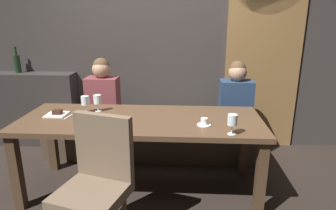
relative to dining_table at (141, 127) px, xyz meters
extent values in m
plane|color=black|center=(0.00, 0.00, -0.65)|extent=(9.00, 9.00, 0.00)
cube|color=#383330|center=(0.00, 1.22, 0.85)|extent=(6.00, 0.12, 3.00)
cube|color=olive|center=(1.35, 1.15, 0.40)|extent=(0.90, 0.05, 2.10)
cube|color=#2F2B29|center=(-1.55, 1.04, -0.18)|extent=(1.10, 0.28, 0.95)
cube|color=#493422|center=(-1.03, -0.35, -0.30)|extent=(0.08, 0.08, 0.69)
cube|color=#493422|center=(1.03, -0.35, -0.30)|extent=(0.08, 0.08, 0.69)
cube|color=#493422|center=(-1.03, 0.35, -0.30)|extent=(0.08, 0.08, 0.69)
cube|color=#493422|center=(1.03, 0.35, -0.30)|extent=(0.08, 0.08, 0.69)
cube|color=brown|center=(0.00, 0.00, 0.07)|extent=(2.20, 0.84, 0.04)
cube|color=#4A3C2E|center=(0.00, 0.70, -0.48)|extent=(2.50, 0.40, 0.35)
cube|color=brown|center=(0.00, 0.70, -0.25)|extent=(2.50, 0.44, 0.10)
cylinder|color=brown|center=(-0.41, -0.62, -0.44)|extent=(0.04, 0.04, 0.42)
cylinder|color=brown|center=(-0.05, -0.62, -0.44)|extent=(0.04, 0.04, 0.42)
cube|color=brown|center=(-0.23, -0.80, -0.19)|extent=(0.55, 0.55, 0.08)
cube|color=brown|center=(-0.17, -0.62, 0.09)|extent=(0.44, 0.18, 0.48)
cube|color=brown|center=(-0.54, 0.69, 0.06)|extent=(0.36, 0.24, 0.52)
sphere|color=tan|center=(-0.54, 0.69, 0.41)|extent=(0.20, 0.20, 0.20)
sphere|color=brown|center=(-0.54, 0.70, 0.45)|extent=(0.18, 0.18, 0.18)
cube|color=navy|center=(0.97, 0.70, 0.05)|extent=(0.36, 0.24, 0.50)
sphere|color=tan|center=(0.97, 0.70, 0.39)|extent=(0.20, 0.20, 0.20)
sphere|color=brown|center=(0.97, 0.71, 0.43)|extent=(0.18, 0.18, 0.18)
cylinder|color=black|center=(-1.71, 1.06, 0.41)|extent=(0.08, 0.08, 0.22)
cylinder|color=black|center=(-1.71, 1.06, 0.56)|extent=(0.03, 0.03, 0.09)
cylinder|color=black|center=(-1.71, 1.06, 0.62)|extent=(0.03, 0.03, 0.02)
cylinder|color=silver|center=(0.77, -0.34, 0.09)|extent=(0.06, 0.06, 0.00)
cylinder|color=silver|center=(0.77, -0.34, 0.13)|extent=(0.01, 0.01, 0.07)
cylinder|color=silver|center=(0.77, -0.34, 0.21)|extent=(0.08, 0.08, 0.08)
cylinder|color=silver|center=(-0.45, 0.18, 0.09)|extent=(0.06, 0.06, 0.00)
cylinder|color=silver|center=(-0.45, 0.18, 0.13)|extent=(0.01, 0.01, 0.07)
cylinder|color=silver|center=(-0.45, 0.18, 0.21)|extent=(0.08, 0.08, 0.08)
cylinder|color=maroon|center=(-0.45, 0.18, 0.19)|extent=(0.07, 0.07, 0.04)
cylinder|color=silver|center=(-0.55, 0.14, 0.09)|extent=(0.06, 0.06, 0.00)
cylinder|color=silver|center=(-0.55, 0.14, 0.13)|extent=(0.01, 0.01, 0.07)
cylinder|color=silver|center=(-0.55, 0.14, 0.21)|extent=(0.08, 0.08, 0.08)
cylinder|color=gold|center=(-0.55, 0.14, 0.18)|extent=(0.07, 0.07, 0.02)
cylinder|color=white|center=(0.57, -0.15, 0.09)|extent=(0.12, 0.12, 0.01)
cylinder|color=white|center=(0.57, -0.15, 0.12)|extent=(0.06, 0.06, 0.06)
cylinder|color=brown|center=(0.57, -0.15, 0.15)|extent=(0.05, 0.05, 0.01)
cube|color=white|center=(-0.80, 0.04, 0.09)|extent=(0.19, 0.19, 0.01)
cube|color=#381E14|center=(-0.79, 0.04, 0.12)|extent=(0.08, 0.06, 0.04)
cube|color=silver|center=(-0.66, 0.01, 0.09)|extent=(0.05, 0.17, 0.01)
camera|label=1|loc=(0.40, -2.50, 0.97)|focal=31.21mm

